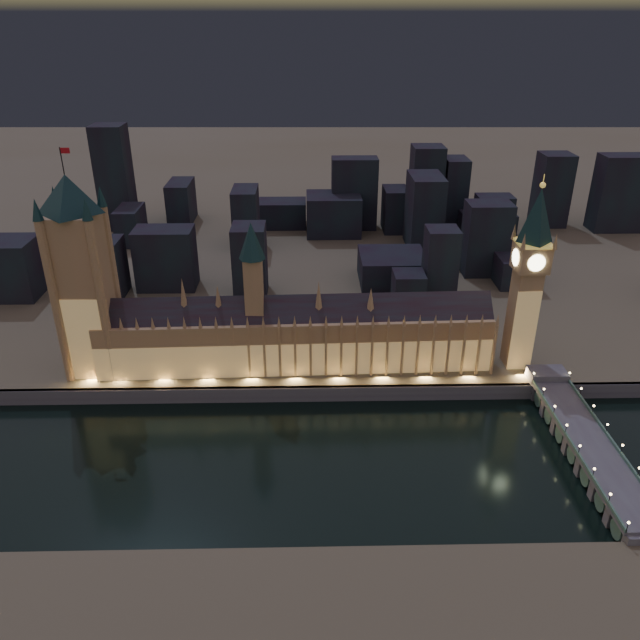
{
  "coord_description": "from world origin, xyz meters",
  "views": [
    {
      "loc": [
        -0.96,
        -220.64,
        174.71
      ],
      "look_at": [
        5.0,
        55.0,
        38.0
      ],
      "focal_mm": 35.0,
      "sensor_mm": 36.0,
      "label": 1
    }
  ],
  "objects_px": {
    "victoria_tower": "(81,268)",
    "elizabeth_tower": "(530,265)",
    "westminster_bridge": "(584,443)",
    "palace_of_westminster": "(294,335)"
  },
  "relations": [
    {
      "from": "victoria_tower",
      "to": "westminster_bridge",
      "type": "bearing_deg",
      "value": -15.93
    },
    {
      "from": "elizabeth_tower",
      "to": "westminster_bridge",
      "type": "xyz_separation_m",
      "value": [
        11.04,
        -65.37,
        -57.53
      ]
    },
    {
      "from": "palace_of_westminster",
      "to": "westminster_bridge",
      "type": "xyz_separation_m",
      "value": [
        127.44,
        -65.19,
        -20.38
      ]
    },
    {
      "from": "palace_of_westminster",
      "to": "westminster_bridge",
      "type": "bearing_deg",
      "value": -27.09
    },
    {
      "from": "victoria_tower",
      "to": "elizabeth_tower",
      "type": "xyz_separation_m",
      "value": [
        218.0,
        -0.0,
        -0.39
      ]
    },
    {
      "from": "palace_of_westminster",
      "to": "elizabeth_tower",
      "type": "relative_size",
      "value": 2.02
    },
    {
      "from": "victoria_tower",
      "to": "elizabeth_tower",
      "type": "bearing_deg",
      "value": -0.0
    },
    {
      "from": "victoria_tower",
      "to": "elizabeth_tower",
      "type": "relative_size",
      "value": 1.13
    },
    {
      "from": "victoria_tower",
      "to": "westminster_bridge",
      "type": "xyz_separation_m",
      "value": [
        229.04,
        -65.37,
        -57.92
      ]
    },
    {
      "from": "westminster_bridge",
      "to": "victoria_tower",
      "type": "bearing_deg",
      "value": 164.07
    }
  ]
}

